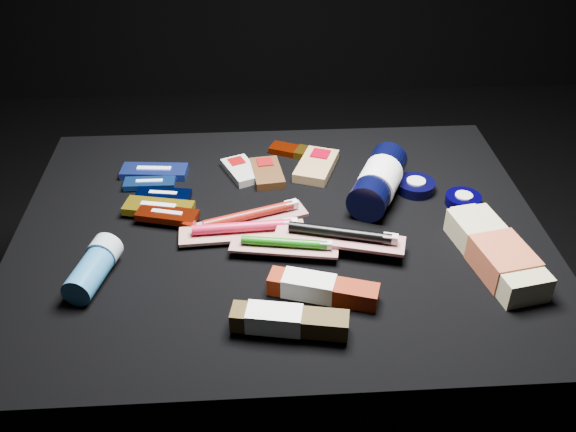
{
  "coord_description": "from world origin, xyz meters",
  "views": [
    {
      "loc": [
        -0.05,
        -0.96,
        1.1
      ],
      "look_at": [
        0.01,
        0.01,
        0.42
      ],
      "focal_mm": 40.0,
      "sensor_mm": 36.0,
      "label": 1
    }
  ],
  "objects": [
    {
      "name": "luna_bar_3",
      "position": [
        -0.23,
        0.06,
        0.42
      ],
      "size": [
        0.14,
        0.08,
        0.02
      ],
      "rotation": [
        0.0,
        0.0,
        -0.22
      ],
      "color": "#B79615",
      "rests_on": "cloth_table"
    },
    {
      "name": "clif_bar_2",
      "position": [
        0.09,
        0.21,
        0.41
      ],
      "size": [
        0.11,
        0.14,
        0.02
      ],
      "rotation": [
        0.0,
        0.0,
        -0.36
      ],
      "color": "tan",
      "rests_on": "cloth_table"
    },
    {
      "name": "toothbrush_pack_0",
      "position": [
        -0.05,
        0.03,
        0.41
      ],
      "size": [
        0.23,
        0.12,
        0.02
      ],
      "rotation": [
        0.0,
        0.0,
        0.33
      ],
      "color": "#B3ACA6",
      "rests_on": "cloth_table"
    },
    {
      "name": "toothbrush_pack_1",
      "position": [
        -0.07,
        -0.02,
        0.42
      ],
      "size": [
        0.23,
        0.07,
        0.03
      ],
      "rotation": [
        0.0,
        0.0,
        0.06
      ],
      "color": "silver",
      "rests_on": "cloth_table"
    },
    {
      "name": "toothbrush_pack_2",
      "position": [
        0.01,
        -0.08,
        0.42
      ],
      "size": [
        0.19,
        0.08,
        0.02
      ],
      "rotation": [
        0.0,
        0.0,
        -0.17
      ],
      "color": "beige",
      "rests_on": "cloth_table"
    },
    {
      "name": "toothbrush_pack_3",
      "position": [
        0.1,
        -0.07,
        0.43
      ],
      "size": [
        0.24,
        0.11,
        0.03
      ],
      "rotation": [
        0.0,
        0.0,
        -0.28
      ],
      "color": "beige",
      "rests_on": "cloth_table"
    },
    {
      "name": "toothpaste_carton_green",
      "position": [
        -0.01,
        -0.27,
        0.42
      ],
      "size": [
        0.18,
        0.07,
        0.03
      ],
      "rotation": [
        0.0,
        0.0,
        -0.18
      ],
      "color": "#3C2C0E",
      "rests_on": "cloth_table"
    },
    {
      "name": "cream_tin_upper",
      "position": [
        0.28,
        0.11,
        0.41
      ],
      "size": [
        0.08,
        0.08,
        0.02
      ],
      "rotation": [
        0.0,
        0.0,
        -0.3
      ],
      "color": "black",
      "rests_on": "cloth_table"
    },
    {
      "name": "luna_bar_2",
      "position": [
        -0.23,
        0.11,
        0.41
      ],
      "size": [
        0.11,
        0.06,
        0.01
      ],
      "rotation": [
        0.0,
        0.0,
        -0.16
      ],
      "color": "black",
      "rests_on": "cloth_table"
    },
    {
      "name": "clif_bar_1",
      "position": [
        -0.07,
        0.2,
        0.41
      ],
      "size": [
        0.09,
        0.12,
        0.02
      ],
      "rotation": [
        0.0,
        0.0,
        0.4
      ],
      "color": "#B7B7B0",
      "rests_on": "cloth_table"
    },
    {
      "name": "luna_bar_0",
      "position": [
        -0.25,
        0.21,
        0.41
      ],
      "size": [
        0.14,
        0.06,
        0.02
      ],
      "rotation": [
        0.0,
        0.0,
        -0.09
      ],
      "color": "#2237A0",
      "rests_on": "cloth_table"
    },
    {
      "name": "cloth_table",
      "position": [
        0.0,
        0.0,
        0.2
      ],
      "size": [
        0.98,
        0.78,
        0.4
      ],
      "primitive_type": "cube",
      "color": "black",
      "rests_on": "ground"
    },
    {
      "name": "lotion_bottle",
      "position": [
        0.2,
        0.09,
        0.44
      ],
      "size": [
        0.15,
        0.24,
        0.08
      ],
      "rotation": [
        0.0,
        0.0,
        -0.43
      ],
      "color": "black",
      "rests_on": "cloth_table"
    },
    {
      "name": "luna_bar_4",
      "position": [
        -0.21,
        0.03,
        0.42
      ],
      "size": [
        0.12,
        0.07,
        0.02
      ],
      "rotation": [
        0.0,
        0.0,
        -0.26
      ],
      "color": "#6D1606",
      "rests_on": "cloth_table"
    },
    {
      "name": "cream_tin_lower",
      "position": [
        0.36,
        0.06,
        0.41
      ],
      "size": [
        0.07,
        0.07,
        0.02
      ],
      "rotation": [
        0.0,
        0.0,
        -0.24
      ],
      "color": "black",
      "rests_on": "cloth_table"
    },
    {
      "name": "power_bar",
      "position": [
        0.06,
        0.27,
        0.41
      ],
      "size": [
        0.13,
        0.09,
        0.02
      ],
      "rotation": [
        0.0,
        0.0,
        -0.43
      ],
      "color": "maroon",
      "rests_on": "cloth_table"
    },
    {
      "name": "deodorant_stick",
      "position": [
        -0.32,
        -0.13,
        0.43
      ],
      "size": [
        0.08,
        0.14,
        0.05
      ],
      "rotation": [
        0.0,
        0.0,
        -0.25
      ],
      "color": "teal",
      "rests_on": "cloth_table"
    },
    {
      "name": "clif_bar_0",
      "position": [
        -0.02,
        0.19,
        0.41
      ],
      "size": [
        0.07,
        0.12,
        0.02
      ],
      "rotation": [
        0.0,
        0.0,
        0.12
      ],
      "color": "#492B14",
      "rests_on": "cloth_table"
    },
    {
      "name": "bodywash_bottle",
      "position": [
        0.36,
        -0.13,
        0.42
      ],
      "size": [
        0.12,
        0.25,
        0.05
      ],
      "rotation": [
        0.0,
        0.0,
        0.19
      ],
      "color": "beige",
      "rests_on": "cloth_table"
    },
    {
      "name": "toothpaste_carton_red",
      "position": [
        0.05,
        -0.19,
        0.42
      ],
      "size": [
        0.18,
        0.09,
        0.03
      ],
      "rotation": [
        0.0,
        0.0,
        -0.31
      ],
      "color": "maroon",
      "rests_on": "cloth_table"
    },
    {
      "name": "luna_bar_1",
      "position": [
        -0.26,
        0.16,
        0.41
      ],
      "size": [
        0.1,
        0.04,
        0.01
      ],
      "rotation": [
        0.0,
        0.0,
        -0.01
      ],
      "color": "navy",
      "rests_on": "cloth_table"
    },
    {
      "name": "ground",
      "position": [
        0.0,
        0.0,
        0.0
      ],
      "size": [
        3.0,
        3.0,
        0.0
      ],
      "primitive_type": "plane",
      "color": "black",
      "rests_on": "ground"
    }
  ]
}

